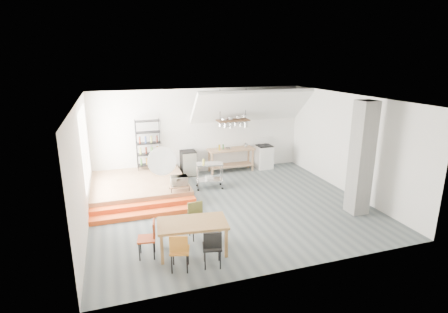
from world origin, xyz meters
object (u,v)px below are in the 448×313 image
object	(u,v)px
stove	(264,156)
dining_table	(192,225)
mini_fridge	(188,163)
rolling_cart	(210,172)

from	to	relation	value
stove	dining_table	xyz separation A→B (m)	(-4.17, -5.31, 0.18)
stove	mini_fridge	xyz separation A→B (m)	(-3.07, 0.04, -0.01)
mini_fridge	stove	bearing A→B (deg)	-0.82
dining_table	rolling_cart	size ratio (longest dim) A/B	1.73
stove	dining_table	world-z (taller)	stove
stove	dining_table	size ratio (longest dim) A/B	0.71
rolling_cart	mini_fridge	size ratio (longest dim) A/B	1.01
rolling_cart	mini_fridge	bearing A→B (deg)	112.71
dining_table	rolling_cart	world-z (taller)	rolling_cart
rolling_cart	stove	bearing A→B (deg)	38.14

